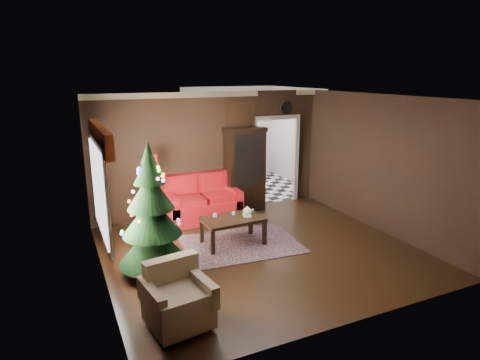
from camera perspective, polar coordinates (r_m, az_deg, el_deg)
name	(u,v)px	position (r m, az deg, el deg)	size (l,w,h in m)	color
floor	(260,251)	(7.70, 2.84, -9.88)	(5.50, 5.50, 0.00)	black
ceiling	(262,98)	(7.01, 3.13, 11.41)	(5.50, 5.50, 0.00)	white
wall_back	(211,153)	(9.46, -4.06, 3.71)	(5.50, 5.50, 0.00)	black
wall_front	(355,224)	(5.25, 15.78, -5.98)	(5.50, 5.50, 0.00)	black
wall_left	(98,197)	(6.47, -19.17, -2.30)	(5.50, 5.50, 0.00)	black
wall_right	(381,164)	(8.82, 19.04, 2.12)	(5.50, 5.50, 0.00)	black
doorway	(275,162)	(10.24, 4.92, 2.55)	(1.10, 0.10, 2.10)	beige
left_window	(99,190)	(6.65, -19.04, -1.39)	(0.05, 1.60, 1.40)	white
valance	(100,137)	(6.49, -18.95, 5.66)	(0.12, 2.10, 0.35)	maroon
kitchen_floor	(249,187)	(11.78, 1.22, -1.03)	(3.00, 3.00, 0.00)	white
kitchen_window	(229,123)	(12.74, -1.61, 7.97)	(0.70, 0.06, 0.70)	white
rug	(241,244)	(7.96, 0.15, -8.94)	(2.18, 1.59, 0.01)	#463640
loveseat	(202,198)	(9.14, -5.30, -2.54)	(1.70, 0.90, 1.00)	#980A09
curio_cabinet	(245,171)	(9.63, 0.65, 1.21)	(0.90, 0.45, 1.90)	black
floor_lamp	(154,191)	(8.69, -11.98, -1.45)	(0.26, 0.26, 1.52)	#282828
christmas_tree	(152,213)	(6.64, -12.24, -4.55)	(1.13, 1.13, 2.16)	black
armchair	(178,295)	(5.47, -8.70, -15.58)	(0.78, 0.78, 0.80)	tan
coffee_table	(233,231)	(7.90, -1.02, -7.08)	(1.15, 0.69, 0.52)	black
teapot	(247,211)	(7.88, 1.01, -4.41)	(0.19, 0.19, 0.18)	white
cup_a	(215,215)	(7.86, -3.53, -4.93)	(0.08, 0.08, 0.06)	white
cup_b	(234,213)	(7.97, -0.90, -4.65)	(0.07, 0.07, 0.06)	silver
book	(243,210)	(7.88, 0.40, -4.27)	(0.16, 0.02, 0.22)	#887958
wall_clock	(286,108)	(10.12, 6.48, 9.99)	(0.32, 0.32, 0.06)	white
painting	(241,115)	(9.58, 0.20, 9.03)	(0.62, 0.05, 0.52)	#A57343
kitchen_counter	(232,164)	(12.73, -1.13, 2.26)	(1.80, 0.60, 0.90)	silver
kitchen_table	(244,178)	(11.30, 0.52, 0.25)	(0.70, 0.70, 0.75)	brown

